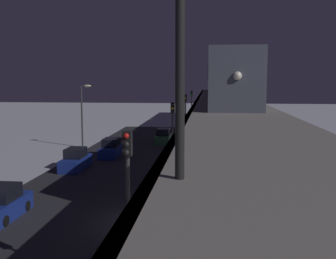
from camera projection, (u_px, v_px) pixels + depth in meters
The scene contains 14 objects.
ground_plane at pixel (142, 222), 23.48m from camera, with size 240.00×240.00×0.00m, color silver.
avenue_asphalt at pixel (56, 218), 24.00m from camera, with size 11.00×94.75×0.01m, color #28282D.
elevated_railway at pixel (232, 126), 22.28m from camera, with size 5.00×94.75×6.55m.
subway_train at pixel (219, 79), 56.49m from camera, with size 2.94×74.07×3.40m.
rail_signal at pixel (180, 14), 6.47m from camera, with size 0.36×0.41×4.00m.
sedan_blue at pixel (3, 205), 24.05m from camera, with size 1.91×4.50×1.97m.
sedan_blue_3 at pixel (111, 149), 43.40m from camera, with size 1.80×4.77×1.97m.
sedan_green_2 at pixel (163, 138), 52.14m from camera, with size 1.80×4.40×1.97m.
sedan_blue_4 at pixel (76, 161), 37.26m from camera, with size 1.80×4.69×1.97m.
traffic_light_near at pixel (128, 191), 14.65m from camera, with size 0.32×0.44×6.40m.
traffic_light_mid at pixel (173, 130), 32.80m from camera, with size 0.32×0.44×6.40m.
traffic_light_far at pixel (185, 112), 50.95m from camera, with size 0.32×0.44×6.40m.
traffic_light_distant at pixel (192, 103), 69.10m from camera, with size 0.32×0.44×6.40m.
street_lamp_far at pixel (84, 108), 48.70m from camera, with size 1.35×0.44×7.65m.
Camera 1 is at (-3.79, 22.38, 8.22)m, focal length 43.06 mm.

